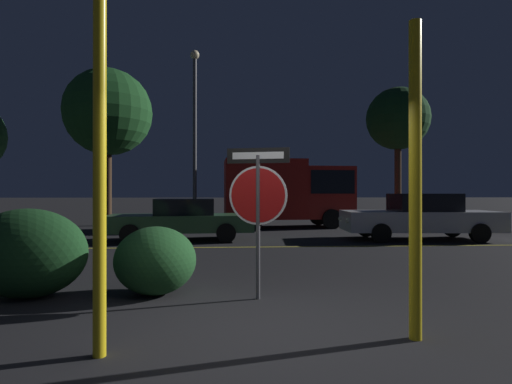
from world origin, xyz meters
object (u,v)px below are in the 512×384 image
delivery_truck (290,190)px  tree_2 (398,120)px  yellow_pole_left (100,174)px  yellow_pole_right (415,180)px  passing_car_3 (420,217)px  tree_1 (108,113)px  hedge_bush_1 (27,253)px  street_lamp (195,123)px  passing_car_2 (182,219)px  hedge_bush_2 (155,260)px  stop_sign (258,194)px

delivery_truck → tree_2: 6.66m
yellow_pole_left → yellow_pole_right: 3.16m
passing_car_3 → tree_1: bearing=65.7°
hedge_bush_1 → delivery_truck: size_ratio=0.30×
passing_car_3 → tree_1: size_ratio=0.69×
passing_car_3 → street_lamp: street_lamp is taller
passing_car_2 → tree_1: (-4.22, 6.10, 4.64)m
street_lamp → passing_car_3: bearing=-28.4°
passing_car_2 → street_lamp: size_ratio=0.63×
passing_car_3 → street_lamp: (-7.74, 4.19, 3.72)m
passing_car_2 → street_lamp: 5.46m
hedge_bush_1 → delivery_truck: bearing=64.8°
hedge_bush_2 → passing_car_3: 9.86m
passing_car_3 → street_lamp: bearing=65.2°
stop_sign → yellow_pole_left: 2.52m
hedge_bush_1 → hedge_bush_2: 1.83m
yellow_pole_left → passing_car_2: (-0.43, 9.19, -1.03)m
delivery_truck → tree_2: bearing=100.6°
stop_sign → yellow_pole_right: bearing=-33.2°
stop_sign → yellow_pole_left: (-1.60, -1.93, 0.19)m
passing_car_2 → passing_car_3: bearing=-95.7°
hedge_bush_2 → street_lamp: street_lamp is taller
hedge_bush_2 → hedge_bush_1: bearing=-176.7°
yellow_pole_left → hedge_bush_2: yellow_pole_left is taller
yellow_pole_right → delivery_truck: size_ratio=0.58×
stop_sign → passing_car_3: 9.08m
tree_2 → delivery_truck: bearing=-165.8°
passing_car_2 → stop_sign: bearing=-168.1°
yellow_pole_right → tree_2: size_ratio=0.50×
hedge_bush_2 → tree_1: (-4.73, 13.02, 4.81)m
hedge_bush_1 → passing_car_2: bearing=79.4°
hedge_bush_1 → passing_car_3: bearing=36.6°
tree_2 → hedge_bush_2: bearing=-125.3°
yellow_pole_right → tree_2: (6.14, 15.04, 3.47)m
hedge_bush_1 → passing_car_2: passing_car_2 is taller
passing_car_2 → tree_1: bearing=30.9°
yellow_pole_right → passing_car_3: size_ratio=0.66×
hedge_bush_1 → tree_1: (-2.91, 13.12, 4.67)m
hedge_bush_1 → delivery_truck: 13.01m
yellow_pole_left → street_lamp: street_lamp is taller
hedge_bush_2 → street_lamp: (-0.47, 10.84, 3.96)m
hedge_bush_1 → hedge_bush_2: size_ratio=1.41×
delivery_truck → hedge_bush_2: bearing=-21.2°
passing_car_2 → yellow_pole_right: bearing=-161.9°
yellow_pole_left → hedge_bush_2: 2.57m
street_lamp → hedge_bush_1: bearing=-97.1°
passing_car_2 → tree_2: tree_2 is taller
street_lamp → tree_1: street_lamp is taller
passing_car_2 → tree_1: 8.75m
tree_1 → tree_2: size_ratio=1.10×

